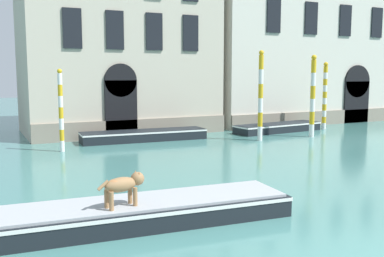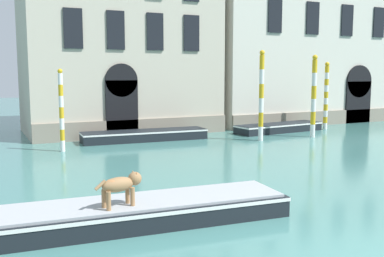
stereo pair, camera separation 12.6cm
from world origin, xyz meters
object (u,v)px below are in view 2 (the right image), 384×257
at_px(boat_moored_near_palazzo, 145,135).
at_px(mooring_pole_0, 261,95).
at_px(dog_on_deck, 121,185).
at_px(mooring_pole_3, 61,110).
at_px(boat_foreground, 123,213).
at_px(boat_moored_far, 279,127).
at_px(mooring_pole_2, 314,96).
at_px(mooring_pole_1, 326,96).

relative_size(boat_moored_near_palazzo, mooring_pole_0, 1.42).
bearing_deg(dog_on_deck, mooring_pole_3, 75.95).
height_order(dog_on_deck, mooring_pole_3, mooring_pole_3).
relative_size(boat_foreground, boat_moored_far, 1.39).
xyz_separation_m(boat_moored_far, mooring_pole_3, (-12.40, -1.15, 1.55)).
height_order(boat_moored_near_palazzo, mooring_pole_0, mooring_pole_0).
xyz_separation_m(mooring_pole_0, mooring_pole_3, (-9.56, 1.15, -0.47)).
distance_m(boat_moored_near_palazzo, mooring_pole_2, 9.09).
distance_m(dog_on_deck, mooring_pole_3, 10.68).
xyz_separation_m(mooring_pole_0, mooring_pole_1, (6.09, 2.09, -0.24)).
relative_size(boat_moored_far, mooring_pole_1, 1.41).
height_order(mooring_pole_1, mooring_pole_2, mooring_pole_2).
relative_size(mooring_pole_0, mooring_pole_3, 1.26).
relative_size(boat_moored_far, mooring_pole_0, 1.25).
xyz_separation_m(dog_on_deck, mooring_pole_2, (13.29, 9.31, 1.16)).
xyz_separation_m(mooring_pole_1, mooring_pole_2, (-2.91, -2.27, 0.15)).
relative_size(boat_moored_near_palazzo, mooring_pole_1, 1.59).
bearing_deg(mooring_pole_1, boat_moored_far, 176.18).
bearing_deg(boat_foreground, mooring_pole_1, 39.89).
bearing_deg(dog_on_deck, mooring_pole_1, 24.45).
bearing_deg(mooring_pole_3, mooring_pole_2, -5.98).
bearing_deg(boat_moored_far, boat_foreground, -144.05).
height_order(boat_foreground, boat_moored_far, boat_foreground).
height_order(boat_moored_near_palazzo, mooring_pole_1, mooring_pole_1).
bearing_deg(dog_on_deck, mooring_pole_2, 23.90).
relative_size(dog_on_deck, mooring_pole_2, 0.25).
distance_m(mooring_pole_0, mooring_pole_1, 6.44).
relative_size(dog_on_deck, mooring_pole_0, 0.24).
xyz_separation_m(boat_foreground, mooring_pole_0, (10.00, 9.20, 1.99)).
relative_size(mooring_pole_1, mooring_pole_2, 0.93).
distance_m(mooring_pole_1, mooring_pole_2, 3.69).
bearing_deg(boat_moored_far, mooring_pole_3, 179.42).
distance_m(boat_moored_near_palazzo, mooring_pole_3, 4.78).
xyz_separation_m(dog_on_deck, mooring_pole_1, (16.20, 11.58, 1.01)).
xyz_separation_m(boat_foreground, boat_moored_far, (12.84, 11.50, -0.03)).
xyz_separation_m(dog_on_deck, mooring_pole_3, (0.55, 10.64, 0.78)).
relative_size(boat_foreground, mooring_pole_2, 1.82).
bearing_deg(boat_moored_far, mooring_pole_0, -146.84).
relative_size(boat_foreground, mooring_pole_3, 2.20).
bearing_deg(mooring_pole_3, mooring_pole_1, 3.42).
xyz_separation_m(boat_foreground, boat_moored_near_palazzo, (4.74, 11.76, -0.02)).
distance_m(mooring_pole_0, mooring_pole_3, 9.64).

